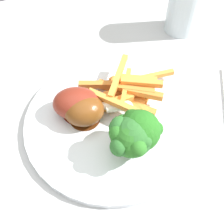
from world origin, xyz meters
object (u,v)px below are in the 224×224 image
Objects in this scene: broccoli_floret_front at (131,138)px; chicken_drumstick_near at (86,110)px; carrot_fries_pile at (127,91)px; water_glass at (185,2)px; dining_table at (91,167)px; broccoli_floret_middle at (129,136)px; dinner_plate at (112,121)px; chicken_drumstick_far at (77,105)px; broccoli_floret_back at (138,130)px.

broccoli_floret_front is 0.62× the size of chicken_drumstick_near.
chicken_drumstick_near is (0.08, 0.02, 0.01)m from carrot_fries_pile.
water_glass reaches higher than carrot_fries_pile.
broccoli_floret_middle is (-0.05, 0.05, 0.16)m from dining_table.
dinner_plate is 0.07m from chicken_drumstick_far.
broccoli_floret_middle reaches higher than dining_table.
broccoli_floret_front is 0.02m from broccoli_floret_back.
broccoli_floret_middle is at bearing 47.68° from water_glass.
broccoli_floret_back is 0.10m from carrot_fries_pile.
dining_table is at bearing 70.10° from chicken_drumstick_near.
broccoli_floret_back reaches higher than chicken_drumstick_near.
dining_table is at bearing 15.58° from dinner_plate.
chicken_drumstick_near is 0.86× the size of water_glass.
broccoli_floret_back is (-0.07, 0.05, 0.16)m from dining_table.
dinner_plate is at bearing 156.37° from chicken_drumstick_near.
water_glass is at bearing -147.79° from chicken_drumstick_near.
broccoli_floret_back is 0.43× the size of carrot_fries_pile.
dining_table is 12.85× the size of broccoli_floret_back.
broccoli_floret_front and broccoli_floret_middle have the same top height.
broccoli_floret_middle is (-0.00, 0.06, 0.05)m from dinner_plate.
chicken_drumstick_far reaches higher than dinner_plate.
chicken_drumstick_far is at bearing -88.85° from dining_table.
carrot_fries_pile reaches higher than dining_table.
chicken_drumstick_near reaches higher than dinner_plate.
carrot_fries_pile reaches higher than dinner_plate.
broccoli_floret_middle is 0.54× the size of chicken_drumstick_far.
broccoli_floret_back is (-0.02, -0.01, -0.00)m from broccoli_floret_middle.
dinner_plate is at bearing -73.25° from broccoli_floret_back.
broccoli_floret_back is at bearing 49.20° from water_glass.
chicken_drumstick_far reaches higher than dining_table.
chicken_drumstick_far reaches higher than chicken_drumstick_near.
water_glass is at bearing -141.53° from carrot_fries_pile.
carrot_fries_pile is at bearing -109.98° from broccoli_floret_front.
broccoli_floret_back is 0.32m from water_glass.
broccoli_floret_front is at bearing 32.71° from broccoli_floret_back.
dining_table is 0.18m from broccoli_floret_middle.
broccoli_floret_front is 0.99× the size of broccoli_floret_middle.
chicken_drumstick_far is (0.05, -0.10, -0.02)m from broccoli_floret_front.
broccoli_floret_middle is at bearing 115.82° from chicken_drumstick_near.
dining_table is 13.08× the size of broccoli_floret_front.
dinner_plate is (-0.05, -0.01, 0.11)m from dining_table.
water_glass is (-0.19, -0.15, 0.04)m from carrot_fries_pile.
chicken_drumstick_near is at bearing -53.87° from broccoli_floret_back.
water_glass is (-0.28, -0.15, 0.03)m from chicken_drumstick_far.
broccoli_floret_front is 0.43× the size of carrot_fries_pile.
broccoli_floret_back reaches higher than dining_table.
carrot_fries_pile is 0.08m from chicken_drumstick_near.
water_glass is (-0.23, -0.25, 0.01)m from broccoli_floret_front.
dining_table is 8.12× the size of chicken_drumstick_near.
dinner_plate is 4.00× the size of broccoli_floret_front.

